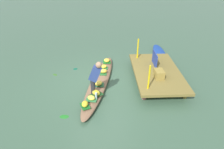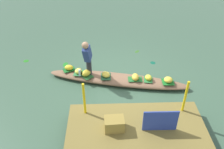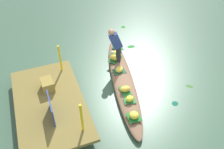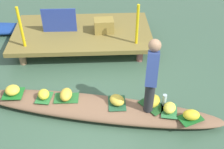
% 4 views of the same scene
% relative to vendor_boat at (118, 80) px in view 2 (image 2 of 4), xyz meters
% --- Properties ---
extents(canal_water, '(40.00, 40.00, 0.00)m').
position_rel_vendor_boat_xyz_m(canal_water, '(0.00, 0.00, -0.11)').
color(canal_water, '#3B5A44').
rests_on(canal_water, ground).
extents(dock_platform, '(3.20, 1.80, 0.38)m').
position_rel_vendor_boat_xyz_m(dock_platform, '(-0.31, 2.28, 0.21)').
color(dock_platform, olive).
rests_on(dock_platform, ground).
extents(vendor_boat, '(4.42, 1.55, 0.22)m').
position_rel_vendor_boat_xyz_m(vendor_boat, '(0.00, 0.00, 0.00)').
color(vendor_boat, brown).
rests_on(vendor_boat, ground).
extents(leaf_mat_0, '(0.30, 0.39, 0.01)m').
position_rel_vendor_boat_xyz_m(leaf_mat_0, '(0.37, -0.02, 0.12)').
color(leaf_mat_0, '#225233').
rests_on(leaf_mat_0, vendor_boat).
extents(banana_bunch_0, '(0.35, 0.36, 0.15)m').
position_rel_vendor_boat_xyz_m(banana_bunch_0, '(0.37, -0.02, 0.19)').
color(banana_bunch_0, gold).
rests_on(banana_bunch_0, vendor_boat).
extents(leaf_mat_1, '(0.30, 0.36, 0.01)m').
position_rel_vendor_boat_xyz_m(leaf_mat_1, '(-0.91, 0.19, 0.12)').
color(leaf_mat_1, '#2B7437').
rests_on(leaf_mat_1, vendor_boat).
extents(banana_bunch_1, '(0.25, 0.27, 0.16)m').
position_rel_vendor_boat_xyz_m(banana_bunch_1, '(-0.91, 0.19, 0.19)').
color(banana_bunch_1, yellow).
rests_on(banana_bunch_1, vendor_boat).
extents(leaf_mat_2, '(0.49, 0.52, 0.01)m').
position_rel_vendor_boat_xyz_m(leaf_mat_2, '(0.97, -0.09, 0.12)').
color(leaf_mat_2, '#1F5124').
rests_on(leaf_mat_2, vendor_boat).
extents(banana_bunch_2, '(0.37, 0.38, 0.18)m').
position_rel_vendor_boat_xyz_m(banana_bunch_2, '(0.97, -0.09, 0.21)').
color(banana_bunch_2, gold).
rests_on(banana_bunch_2, vendor_boat).
extents(leaf_mat_3, '(0.43, 0.28, 0.01)m').
position_rel_vendor_boat_xyz_m(leaf_mat_3, '(-0.52, 0.16, 0.12)').
color(leaf_mat_3, '#24642C').
rests_on(leaf_mat_3, vendor_boat).
extents(banana_bunch_3, '(0.23, 0.32, 0.17)m').
position_rel_vendor_boat_xyz_m(banana_bunch_3, '(-0.52, 0.16, 0.20)').
color(banana_bunch_3, gold).
rests_on(banana_bunch_3, vendor_boat).
extents(leaf_mat_4, '(0.32, 0.40, 0.01)m').
position_rel_vendor_boat_xyz_m(leaf_mat_4, '(1.23, -0.24, 0.12)').
color(leaf_mat_4, '#317843').
rests_on(leaf_mat_4, vendor_boat).
extents(banana_bunch_4, '(0.29, 0.31, 0.14)m').
position_rel_vendor_boat_xyz_m(banana_bunch_4, '(1.23, -0.24, 0.19)').
color(banana_bunch_4, '#E9DA4A').
rests_on(banana_bunch_4, vendor_boat).
extents(leaf_mat_5, '(0.36, 0.34, 0.01)m').
position_rel_vendor_boat_xyz_m(leaf_mat_5, '(-1.48, 0.32, 0.12)').
color(leaf_mat_5, '#1C6E26').
rests_on(leaf_mat_5, vendor_boat).
extents(banana_bunch_5, '(0.30, 0.30, 0.16)m').
position_rel_vendor_boat_xyz_m(banana_bunch_5, '(-1.48, 0.32, 0.20)').
color(banana_bunch_5, yellow).
rests_on(banana_bunch_5, vendor_boat).
extents(leaf_mat_6, '(0.45, 0.38, 0.01)m').
position_rel_vendor_boat_xyz_m(leaf_mat_6, '(1.54, -0.43, 0.12)').
color(leaf_mat_6, '#196023').
rests_on(leaf_mat_6, vendor_boat).
extents(banana_bunch_6, '(0.28, 0.22, 0.16)m').
position_rel_vendor_boat_xyz_m(banana_bunch_6, '(1.54, -0.43, 0.20)').
color(banana_bunch_6, yellow).
rests_on(banana_bunch_6, vendor_boat).
extents(vendor_person, '(0.27, 0.48, 1.23)m').
position_rel_vendor_boat_xyz_m(vendor_person, '(0.90, -0.10, 0.81)').
color(vendor_person, '#28282D').
rests_on(vendor_person, vendor_boat).
extents(water_bottle, '(0.07, 0.07, 0.22)m').
position_rel_vendor_boat_xyz_m(water_bottle, '(1.17, -0.09, 0.22)').
color(water_bottle, silver).
rests_on(water_bottle, vendor_boat).
extents(market_banner, '(0.77, 0.04, 0.56)m').
position_rel_vendor_boat_xyz_m(market_banner, '(-0.81, 2.28, 0.55)').
color(market_banner, '#283D96').
rests_on(market_banner, dock_platform).
extents(railing_post_west, '(0.06, 0.06, 0.89)m').
position_rel_vendor_boat_xyz_m(railing_post_west, '(-1.51, 1.68, 0.72)').
color(railing_post_west, yellow).
rests_on(railing_post_west, dock_platform).
extents(railing_post_east, '(0.06, 0.06, 0.89)m').
position_rel_vendor_boat_xyz_m(railing_post_east, '(0.89, 1.68, 0.72)').
color(railing_post_east, yellow).
rests_on(railing_post_east, dock_platform).
extents(produce_crate, '(0.46, 0.34, 0.31)m').
position_rel_vendor_boat_xyz_m(produce_crate, '(0.20, 2.22, 0.43)').
color(produce_crate, olive).
rests_on(produce_crate, dock_platform).
extents(drifting_plant_0, '(0.20, 0.30, 0.01)m').
position_rel_vendor_boat_xyz_m(drifting_plant_0, '(1.76, -1.07, -0.11)').
color(drifting_plant_0, '#217724').
rests_on(drifting_plant_0, ground).
extents(drifting_plant_1, '(0.25, 0.26, 0.01)m').
position_rel_vendor_boat_xyz_m(drifting_plant_1, '(-0.83, -1.88, -0.11)').
color(drifting_plant_1, '#356825').
rests_on(drifting_plant_1, ground).
extents(drifting_plant_2, '(0.21, 0.19, 0.01)m').
position_rel_vendor_boat_xyz_m(drifting_plant_2, '(3.19, -1.35, -0.11)').
color(drifting_plant_2, '#21741B').
rests_on(drifting_plant_2, ground).
extents(drifting_plant_3, '(0.24, 0.25, 0.01)m').
position_rel_vendor_boat_xyz_m(drifting_plant_3, '(-1.29, -1.08, -0.11)').
color(drifting_plant_3, '#0F533C').
rests_on(drifting_plant_3, ground).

